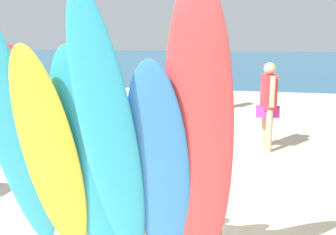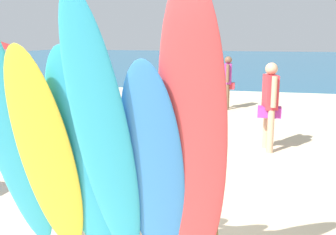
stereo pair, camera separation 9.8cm
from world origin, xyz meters
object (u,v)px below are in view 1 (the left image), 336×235
at_px(surfboard_yellow_1, 52,162).
at_px(surfboard_rack, 124,191).
at_px(beachgoer_photographing, 268,100).
at_px(surfboard_teal_2, 89,161).
at_px(beachgoer_strolling, 78,113).
at_px(surfboard_red_5, 199,145).
at_px(beachgoer_near_rack, 224,79).
at_px(surfboard_teal_0, 15,138).
at_px(surfboard_teal_3, 111,149).
at_px(surfboard_blue_4, 159,174).

bearing_deg(surfboard_yellow_1, surfboard_rack, 50.52).
bearing_deg(beachgoer_photographing, surfboard_teal_2, 146.68).
bearing_deg(surfboard_rack, beachgoer_strolling, 123.83).
height_order(surfboard_red_5, beachgoer_near_rack, surfboard_red_5).
bearing_deg(surfboard_red_5, beachgoer_strolling, 125.71).
relative_size(surfboard_red_5, beachgoer_photographing, 1.63).
bearing_deg(surfboard_teal_0, surfboard_teal_3, -8.53).
distance_m(surfboard_teal_0, surfboard_teal_2, 0.67).
height_order(surfboard_red_5, beachgoer_photographing, surfboard_red_5).
height_order(surfboard_teal_0, surfboard_yellow_1, surfboard_teal_0).
xyz_separation_m(surfboard_teal_2, surfboard_blue_4, (0.66, -0.06, -0.05)).
bearing_deg(surfboard_teal_2, surfboard_rack, 73.10).
relative_size(surfboard_teal_2, surfboard_blue_4, 1.03).
bearing_deg(surfboard_blue_4, beachgoer_strolling, 123.06).
relative_size(surfboard_blue_4, beachgoer_photographing, 1.27).
bearing_deg(beachgoer_strolling, beachgoer_near_rack, -105.48).
bearing_deg(surfboard_teal_0, surfboard_rack, 36.59).
bearing_deg(surfboard_teal_2, beachgoer_near_rack, 85.24).
height_order(surfboard_teal_0, surfboard_blue_4, surfboard_teal_0).
height_order(surfboard_yellow_1, beachgoer_strolling, surfboard_yellow_1).
bearing_deg(beachgoer_photographing, beachgoer_strolling, 104.36).
relative_size(surfboard_teal_0, beachgoer_strolling, 1.77).
height_order(surfboard_rack, surfboard_blue_4, surfboard_blue_4).
bearing_deg(beachgoer_photographing, surfboard_teal_3, 150.84).
relative_size(surfboard_red_5, beachgoer_strolling, 1.77).
bearing_deg(surfboard_teal_0, surfboard_blue_4, -0.66).
xyz_separation_m(surfboard_rack, beachgoer_strolling, (-1.57, 2.34, 0.31)).
distance_m(surfboard_blue_4, beachgoer_strolling, 3.59).
xyz_separation_m(surfboard_teal_0, surfboard_yellow_1, (0.31, 0.06, -0.22)).
height_order(surfboard_rack, surfboard_yellow_1, surfboard_yellow_1).
height_order(surfboard_teal_2, surfboard_red_5, surfboard_red_5).
distance_m(surfboard_teal_0, surfboard_teal_3, 0.91).
relative_size(surfboard_rack, beachgoer_near_rack, 1.34).
xyz_separation_m(surfboard_teal_2, beachgoer_strolling, (-1.42, 2.85, -0.17)).
bearing_deg(beachgoer_near_rack, surfboard_rack, 174.85).
bearing_deg(surfboard_teal_2, beachgoer_strolling, 115.31).
relative_size(surfboard_yellow_1, beachgoer_near_rack, 1.44).
relative_size(surfboard_teal_0, beachgoer_photographing, 1.63).
relative_size(surfboard_teal_0, surfboard_teal_2, 1.24).
relative_size(surfboard_teal_3, surfboard_blue_4, 1.26).
bearing_deg(surfboard_yellow_1, surfboard_teal_2, 13.99).
distance_m(surfboard_blue_4, beachgoer_near_rack, 8.70).
height_order(surfboard_rack, beachgoer_near_rack, beachgoer_near_rack).
bearing_deg(surfboard_red_5, beachgoer_near_rack, 89.46).
bearing_deg(surfboard_blue_4, surfboard_teal_2, 172.14).
relative_size(surfboard_rack, beachgoer_strolling, 1.36).
bearing_deg(beachgoer_strolling, surfboard_teal_3, 122.53).
relative_size(surfboard_teal_2, surfboard_red_5, 0.81).
relative_size(surfboard_teal_3, beachgoer_near_rack, 1.71).
bearing_deg(surfboard_red_5, surfboard_teal_3, -175.14).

